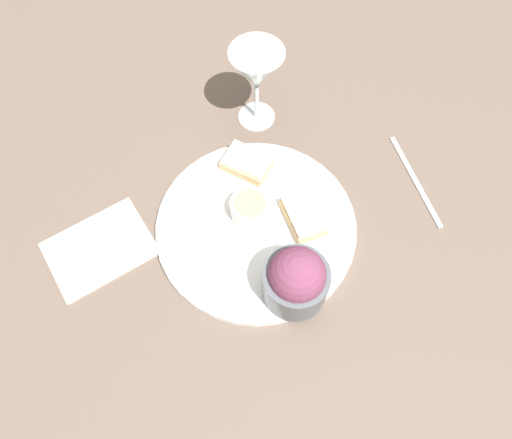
# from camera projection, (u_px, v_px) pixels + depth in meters

# --- Properties ---
(ground_plane) EXTENTS (4.00, 4.00, 0.00)m
(ground_plane) POSITION_uv_depth(u_px,v_px,m) (256.00, 229.00, 0.80)
(ground_plane) COLOR brown
(dinner_plate) EXTENTS (0.32, 0.32, 0.01)m
(dinner_plate) POSITION_uv_depth(u_px,v_px,m) (256.00, 227.00, 0.79)
(dinner_plate) COLOR white
(dinner_plate) RESTS_ON ground_plane
(salad_bowl) EXTENTS (0.10, 0.10, 0.11)m
(salad_bowl) POSITION_uv_depth(u_px,v_px,m) (296.00, 279.00, 0.69)
(salad_bowl) COLOR #4C5156
(salad_bowl) RESTS_ON dinner_plate
(sauce_ramekin) EXTENTS (0.06, 0.06, 0.03)m
(sauce_ramekin) POSITION_uv_depth(u_px,v_px,m) (253.00, 207.00, 0.78)
(sauce_ramekin) COLOR beige
(sauce_ramekin) RESTS_ON dinner_plate
(cheese_toast_near) EXTENTS (0.08, 0.05, 0.03)m
(cheese_toast_near) POSITION_uv_depth(u_px,v_px,m) (304.00, 216.00, 0.78)
(cheese_toast_near) COLOR tan
(cheese_toast_near) RESTS_ON dinner_plate
(cheese_toast_far) EXTENTS (0.09, 0.09, 0.03)m
(cheese_toast_far) POSITION_uv_depth(u_px,v_px,m) (247.00, 163.00, 0.82)
(cheese_toast_far) COLOR tan
(cheese_toast_far) RESTS_ON dinner_plate
(wine_glass) EXTENTS (0.09, 0.09, 0.15)m
(wine_glass) POSITION_uv_depth(u_px,v_px,m) (257.00, 72.00, 0.80)
(wine_glass) COLOR silver
(wine_glass) RESTS_ON ground_plane
(napkin) EXTENTS (0.14, 0.18, 0.01)m
(napkin) POSITION_uv_depth(u_px,v_px,m) (100.00, 248.00, 0.78)
(napkin) COLOR beige
(napkin) RESTS_ON ground_plane
(fork) EXTENTS (0.19, 0.02, 0.01)m
(fork) POSITION_uv_depth(u_px,v_px,m) (415.00, 180.00, 0.84)
(fork) COLOR silver
(fork) RESTS_ON ground_plane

